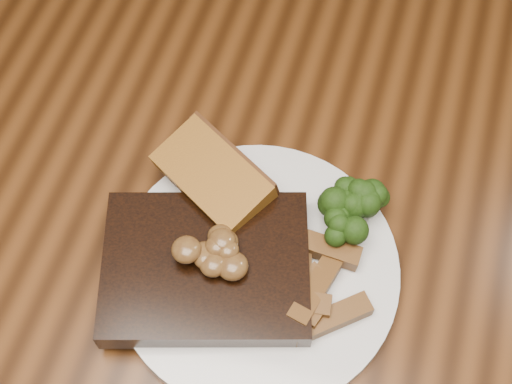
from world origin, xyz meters
TOP-DOWN VIEW (x-y plane):
  - dining_table at (0.00, 0.00)m, footprint 1.60×0.90m
  - plate at (0.01, -0.07)m, footprint 0.31×0.31m
  - steak at (-0.03, -0.09)m, footprint 0.22×0.19m
  - steak_bone at (-0.03, -0.15)m, footprint 0.14×0.05m
  - mushroom_pile at (-0.02, -0.07)m, footprint 0.08×0.08m
  - garlic_bread at (-0.05, -0.00)m, footprint 0.13×0.11m
  - potato_wedges at (0.09, -0.08)m, footprint 0.10×0.10m
  - broccoli_cluster at (0.08, 0.01)m, footprint 0.08×0.08m

SIDE VIEW (x-z plane):
  - dining_table at x=0.00m, z-range 0.28..1.03m
  - plate at x=0.01m, z-range 0.75..0.76m
  - steak_bone at x=-0.03m, z-range 0.76..0.78m
  - potato_wedges at x=0.09m, z-range 0.76..0.79m
  - garlic_bread at x=-0.05m, z-range 0.76..0.79m
  - steak at x=-0.03m, z-range 0.76..0.79m
  - broccoli_cluster at x=0.08m, z-range 0.76..0.80m
  - mushroom_pile at x=-0.02m, z-range 0.79..0.82m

